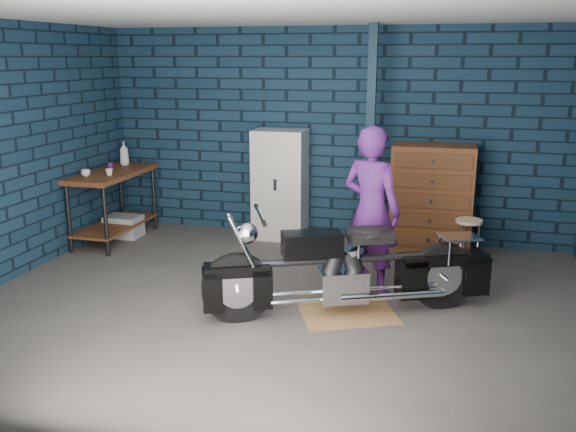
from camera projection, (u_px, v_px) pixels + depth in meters
name	position (u px, v px, depth m)	size (l,w,h in m)	color
ground	(282.00, 307.00, 5.85)	(6.00, 6.00, 0.00)	#4A4745
room_walls	(296.00, 102.00, 5.88)	(6.02, 5.01, 2.71)	#112639
support_post	(370.00, 142.00, 7.19)	(0.10, 0.10, 2.70)	#102534
workbench	(114.00, 206.00, 7.86)	(0.60, 1.40, 0.91)	brown
drip_mat	(348.00, 313.00, 5.69)	(0.87, 0.65, 0.01)	brown
motorcycle	(349.00, 262.00, 5.57)	(2.29, 0.62, 1.01)	black
person	(371.00, 211.00, 6.03)	(0.62, 0.41, 1.69)	#4C1B68
storage_bin	(124.00, 226.00, 8.09)	(0.45, 0.32, 0.28)	gray
locker	(280.00, 185.00, 7.91)	(0.66, 0.47, 1.42)	beige
tool_chest	(431.00, 198.00, 7.45)	(0.98, 0.54, 1.30)	brown
shop_stool	(467.00, 242.00, 6.95)	(0.30, 0.30, 0.54)	#C2B293
cup_a	(86.00, 173.00, 7.41)	(0.11, 0.11, 0.09)	#C2B293
cup_b	(109.00, 172.00, 7.47)	(0.09, 0.09, 0.08)	#C2B293
mug_purple	(110.00, 166.00, 7.83)	(0.07, 0.07, 0.10)	#50175D
bottle	(124.00, 153.00, 8.17)	(0.12, 0.12, 0.32)	gray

